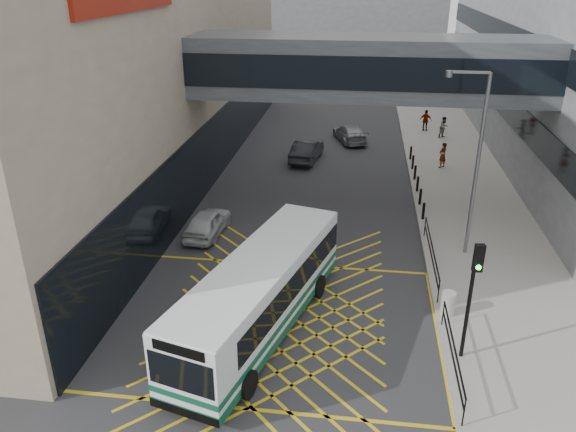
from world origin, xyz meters
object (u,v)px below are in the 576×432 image
at_px(bus, 261,292).
at_px(traffic_light, 473,286).
at_px(car_dark, 307,150).
at_px(pedestrian_b, 444,127).
at_px(car_white, 208,222).
at_px(pedestrian_a, 443,155).
at_px(pedestrian_c, 426,120).
at_px(litter_bin, 448,303).
at_px(car_silver, 350,133).
at_px(street_lamp, 474,155).

distance_m(bus, traffic_light, 7.19).
relative_size(car_dark, pedestrian_b, 2.86).
xyz_separation_m(bus, car_white, (-4.03, 7.41, -0.89)).
relative_size(traffic_light, pedestrian_a, 2.60).
distance_m(car_dark, pedestrian_c, 11.96).
distance_m(car_dark, pedestrian_a, 8.96).
relative_size(litter_bin, pedestrian_a, 0.55).
xyz_separation_m(bus, pedestrian_b, (9.44, 26.11, -0.58)).
xyz_separation_m(car_silver, pedestrian_c, (5.87, 3.27, 0.32)).
distance_m(bus, litter_bin, 7.04).
distance_m(street_lamp, pedestrian_b, 19.68).
relative_size(car_silver, pedestrian_b, 2.73).
bearing_deg(car_white, bus, 123.15).
bearing_deg(litter_bin, bus, -166.75).
xyz_separation_m(car_white, pedestrian_a, (12.55, 11.46, 0.34)).
bearing_deg(pedestrian_b, pedestrian_a, -136.73).
relative_size(bus, pedestrian_b, 6.60).
bearing_deg(pedestrian_c, street_lamp, 107.12).
height_order(car_dark, street_lamp, street_lamp).
distance_m(traffic_light, litter_bin, 3.51).
xyz_separation_m(bus, street_lamp, (8.05, 6.86, 3.26)).
distance_m(car_white, litter_bin, 12.29).
distance_m(car_silver, pedestrian_a, 8.43).
distance_m(bus, car_silver, 24.76).
relative_size(car_white, car_silver, 0.94).
xyz_separation_m(car_dark, litter_bin, (7.20, -18.03, -0.09)).
bearing_deg(pedestrian_c, bus, 91.17).
xyz_separation_m(litter_bin, pedestrian_b, (2.64, 24.51, 0.34)).
height_order(traffic_light, street_lamp, street_lamp).
bearing_deg(traffic_light, pedestrian_b, 77.63).
bearing_deg(litter_bin, car_silver, 100.88).
bearing_deg(pedestrian_c, car_white, 76.70).
bearing_deg(street_lamp, pedestrian_b, 85.76).
height_order(car_white, pedestrian_c, pedestrian_c).
xyz_separation_m(car_white, street_lamp, (12.08, -0.56, 4.15)).
relative_size(pedestrian_a, pedestrian_b, 1.04).
relative_size(car_silver, pedestrian_c, 2.60).
distance_m(traffic_light, pedestrian_b, 27.31).
xyz_separation_m(car_silver, traffic_light, (4.60, -25.64, 2.28)).
xyz_separation_m(car_white, car_silver, (6.40, 17.21, 0.03)).
xyz_separation_m(bus, pedestrian_c, (8.24, 27.90, -0.55)).
bearing_deg(traffic_light, car_dark, 102.48).
relative_size(litter_bin, pedestrian_b, 0.58).
relative_size(bus, traffic_light, 2.44).
height_order(car_dark, litter_bin, car_dark).
relative_size(street_lamp, litter_bin, 8.89).
bearing_deg(traffic_light, pedestrian_a, 78.37).
bearing_deg(pedestrian_c, car_silver, 46.75).
bearing_deg(street_lamp, pedestrian_c, 89.37).
bearing_deg(traffic_light, car_white, 135.36).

